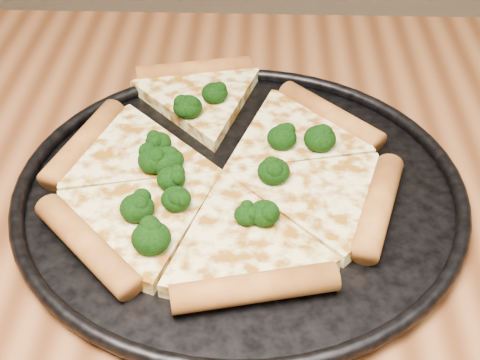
{
  "coord_description": "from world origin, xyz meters",
  "views": [
    {
      "loc": [
        0.07,
        -0.34,
        1.13
      ],
      "look_at": [
        0.05,
        0.1,
        0.77
      ],
      "focal_mm": 51.1,
      "sensor_mm": 36.0,
      "label": 1
    }
  ],
  "objects": [
    {
      "name": "pizza",
      "position": [
        0.03,
        0.12,
        0.77
      ],
      "size": [
        0.31,
        0.35,
        0.02
      ],
      "rotation": [
        0.0,
        0.0,
        0.23
      ],
      "color": "#FFF49C",
      "rests_on": "pizza_pan"
    },
    {
      "name": "broccoli_florets",
      "position": [
        0.02,
        0.11,
        0.78
      ],
      "size": [
        0.17,
        0.23,
        0.02
      ],
      "color": "black",
      "rests_on": "pizza"
    },
    {
      "name": "pizza_pan",
      "position": [
        0.05,
        0.1,
        0.76
      ],
      "size": [
        0.38,
        0.38,
        0.02
      ],
      "color": "black",
      "rests_on": "dining_table"
    },
    {
      "name": "dining_table",
      "position": [
        0.0,
        0.0,
        0.66
      ],
      "size": [
        1.2,
        0.9,
        0.75
      ],
      "color": "brown",
      "rests_on": "ground"
    }
  ]
}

